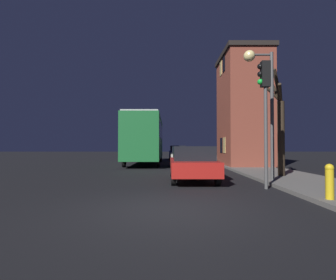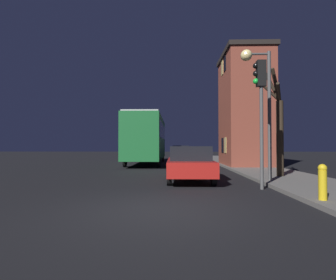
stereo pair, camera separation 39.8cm
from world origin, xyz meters
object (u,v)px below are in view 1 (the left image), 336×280
car_near_lane (193,163)px  fire_hydrant (331,181)px  car_far_lane (179,152)px  bare_tree (281,124)px  bus (146,136)px  traffic_light (266,97)px  car_mid_lane (184,156)px  streetlamp (262,86)px

car_near_lane → fire_hydrant: (3.09, -4.52, -0.17)m
car_far_lane → fire_hydrant: size_ratio=4.75×
bare_tree → bus: (-6.97, 9.49, -0.21)m
traffic_light → fire_hydrant: (0.76, -2.37, -2.58)m
car_mid_lane → car_far_lane: size_ratio=0.91×
streetlamp → bare_tree: size_ratio=1.05×
bus → car_far_lane: (2.90, 6.64, -1.50)m
streetlamp → car_mid_lane: streetlamp is taller
traffic_light → car_near_lane: bearing=137.2°
traffic_light → bus: size_ratio=0.45×
bare_tree → car_near_lane: bearing=-169.9°
bare_tree → fire_hydrant: bare_tree is taller
bare_tree → car_mid_lane: (-4.04, 6.26, -1.72)m
streetlamp → traffic_light: (-0.38, -1.41, -0.73)m
car_far_lane → bare_tree: bearing=-75.9°
bus → streetlamp: bearing=-62.9°
car_near_lane → car_far_lane: bearing=90.0°
traffic_light → streetlamp: bearing=74.9°
traffic_light → bus: 13.46m
bare_tree → car_far_lane: 16.72m
bare_tree → bus: bearing=126.3°
car_near_lane → car_far_lane: (0.00, 16.85, -0.00)m
traffic_light → bare_tree: bearing=58.9°
streetlamp → fire_hydrant: 5.04m
bus → car_near_lane: bus is taller
car_near_lane → streetlamp: bearing=-15.4°
streetlamp → bare_tree: bearing=47.3°
traffic_light → car_near_lane: traffic_light is taller
streetlamp → car_near_lane: (-2.71, 0.74, -3.14)m
streetlamp → car_far_lane: 18.08m
bare_tree → fire_hydrant: (-0.98, -5.25, -1.88)m
traffic_light → car_far_lane: size_ratio=1.03×
traffic_light → bare_tree: size_ratio=0.90×
car_near_lane → traffic_light: bearing=-42.8°
bus → fire_hydrant: bearing=-67.9°
car_near_lane → car_mid_lane: 6.98m
streetlamp → bare_tree: (1.36, 1.47, -1.43)m
traffic_light → bus: bearing=112.9°
bus → car_near_lane: (2.90, -10.21, -1.50)m
fire_hydrant → car_near_lane: bearing=124.3°
streetlamp → car_far_lane: bearing=98.7°
car_mid_lane → car_far_lane: 9.87m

